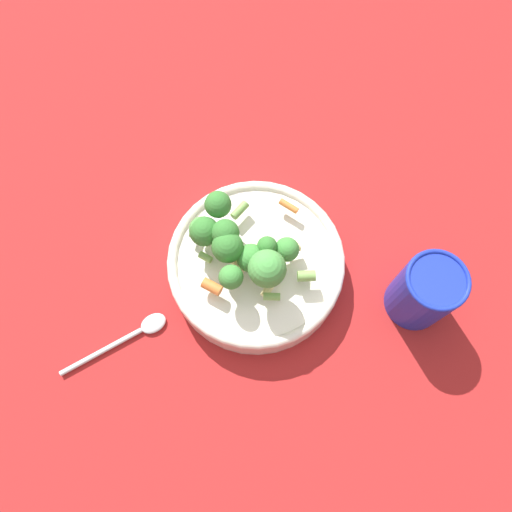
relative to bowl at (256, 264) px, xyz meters
The scene contains 5 objects.
ground_plane 0.03m from the bowl, ahead, with size 3.00×3.00×0.00m, color maroon.
bowl is the anchor object (origin of this frame).
pasta_salad 0.07m from the bowl, 150.58° to the right, with size 0.19×0.16×0.08m.
cup 0.23m from the bowl, 19.60° to the left, with size 0.08×0.08×0.11m.
spoon 0.19m from the bowl, 118.81° to the right, with size 0.09×0.14×0.01m.
Camera 1 is at (0.12, -0.19, 0.68)m, focal length 35.00 mm.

